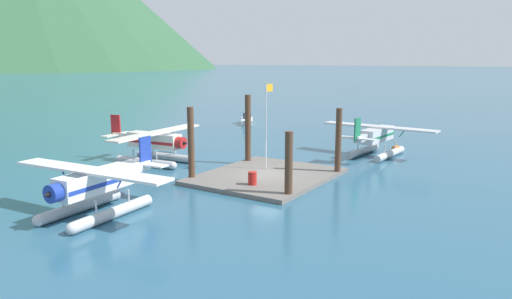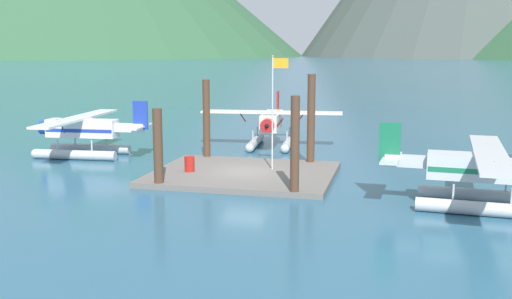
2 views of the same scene
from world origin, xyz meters
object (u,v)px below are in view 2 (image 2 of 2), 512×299
fuel_drum (190,164)px  seaplane_cream_bow_centre (272,126)px  seaplane_white_port_fwd (82,133)px  seaplane_silver_stbd_aft (482,175)px  flagpole (275,100)px

fuel_drum → seaplane_cream_bow_centre: bearing=78.1°
seaplane_white_port_fwd → seaplane_silver_stbd_aft: 25.78m
seaplane_cream_bow_centre → flagpole: bearing=-76.9°
flagpole → fuel_drum: (-4.60, -1.69, -3.63)m
seaplane_white_port_fwd → flagpole: bearing=-10.6°
fuel_drum → seaplane_white_port_fwd: 10.26m
fuel_drum → seaplane_silver_stbd_aft: 15.73m
seaplane_white_port_fwd → seaplane_silver_stbd_aft: size_ratio=1.00×
fuel_drum → seaplane_white_port_fwd: (-9.28, 4.30, 0.84)m
seaplane_cream_bow_centre → seaplane_white_port_fwd: 13.58m
seaplane_cream_bow_centre → seaplane_white_port_fwd: bearing=-149.1°
fuel_drum → seaplane_cream_bow_centre: (2.37, 11.28, 0.84)m
fuel_drum → seaplane_silver_stbd_aft: size_ratio=0.08×
seaplane_white_port_fwd → seaplane_silver_stbd_aft: (24.64, -7.57, 0.00)m
flagpole → seaplane_silver_stbd_aft: (10.76, -4.96, -2.79)m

